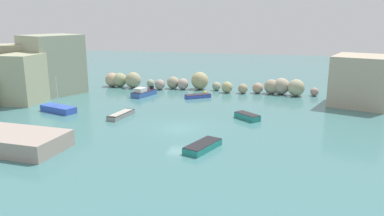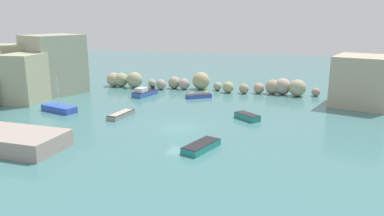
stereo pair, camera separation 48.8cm
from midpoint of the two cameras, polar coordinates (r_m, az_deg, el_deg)
name	(u,v)px [view 1 (the left image)]	position (r m, az deg, el deg)	size (l,w,h in m)	color
cove_water	(180,129)	(38.80, -2.19, -3.17)	(160.00, 160.00, 0.00)	#427779
cliff_headland_left	(28,71)	(61.96, -23.87, 5.17)	(17.15, 23.67, 8.69)	#A6A383
rock_breakwater	(200,83)	(58.56, 0.97, 3.78)	(33.68, 4.19, 2.74)	tan
stone_dock	(15,141)	(36.37, -25.70, -4.53)	(8.72, 4.87, 1.47)	#A49388
channel_buoy	(205,93)	(55.42, 1.71, 2.32)	(0.56, 0.56, 0.56)	gold
moored_boat_0	(58,109)	(48.28, -19.96, -0.12)	(4.99, 3.01, 4.31)	blue
moored_boat_1	(247,116)	(42.57, 8.09, -1.28)	(3.15, 2.97, 0.68)	teal
moored_boat_2	(143,93)	(54.97, -7.65, 2.34)	(2.71, 4.55, 1.31)	#3A5FAE
moored_boat_3	(121,115)	(43.96, -11.06, -0.99)	(1.76, 4.37, 0.54)	gray
moored_boat_4	(203,146)	(32.78, 1.23, -5.84)	(2.86, 4.39, 0.61)	teal
moored_boat_5	(198,96)	(53.35, 0.64, 1.85)	(3.66, 3.10, 0.52)	#3C50BF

